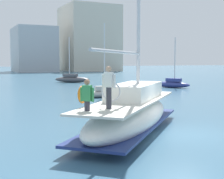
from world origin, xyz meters
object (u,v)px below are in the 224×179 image
object	(u,v)px
moored_ketch_distant	(72,79)
moored_sloop_far	(172,84)
main_sailboat	(131,112)
moored_cutter_right	(102,92)

from	to	relation	value
moored_ketch_distant	moored_sloop_far	bearing A→B (deg)	-61.03
main_sailboat	moored_cutter_right	size ratio (longest dim) A/B	1.92
main_sailboat	moored_cutter_right	world-z (taller)	main_sailboat
main_sailboat	moored_cutter_right	bearing A→B (deg)	71.67
moored_cutter_right	moored_ketch_distant	world-z (taller)	moored_ketch_distant
main_sailboat	moored_sloop_far	distance (m)	25.82
moored_sloop_far	moored_ketch_distant	xyz separation A→B (m)	(-8.09, 14.61, 0.07)
moored_sloop_far	moored_cutter_right	world-z (taller)	moored_cutter_right
main_sailboat	moored_ketch_distant	world-z (taller)	main_sailboat
main_sailboat	moored_sloop_far	world-z (taller)	main_sailboat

